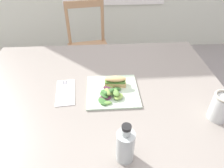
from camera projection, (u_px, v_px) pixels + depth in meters
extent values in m
cube|color=gray|center=(99.00, 91.00, 1.09)|extent=(1.34, 1.02, 0.03)
cube|color=tan|center=(25.00, 95.00, 1.63)|extent=(0.07, 0.07, 0.71)
cube|color=tan|center=(172.00, 89.00, 1.69)|extent=(0.07, 0.07, 0.71)
cylinder|color=tan|center=(76.00, 82.00, 1.99)|extent=(0.03, 0.03, 0.43)
cylinder|color=tan|center=(110.00, 77.00, 2.06)|extent=(0.03, 0.03, 0.43)
cylinder|color=tan|center=(73.00, 63.00, 2.26)|extent=(0.03, 0.03, 0.43)
cylinder|color=tan|center=(103.00, 60.00, 2.32)|extent=(0.03, 0.03, 0.43)
cube|color=tan|center=(89.00, 51.00, 2.02)|extent=(0.46, 0.46, 0.02)
cylinder|color=tan|center=(68.00, 24.00, 1.99)|extent=(0.03, 0.03, 0.42)
cylinder|color=tan|center=(102.00, 21.00, 2.05)|extent=(0.03, 0.03, 0.42)
cube|color=tan|center=(84.00, 4.00, 1.91)|extent=(0.36, 0.09, 0.06)
cube|color=beige|center=(113.00, 91.00, 1.06)|extent=(0.26, 0.26, 0.01)
cube|color=#DBB270|center=(115.00, 84.00, 1.08)|extent=(0.11, 0.05, 0.02)
cube|color=#518438|center=(115.00, 81.00, 1.08)|extent=(0.11, 0.05, 0.01)
ellipsoid|color=#DBB270|center=(115.00, 79.00, 1.06)|extent=(0.12, 0.05, 0.02)
ellipsoid|color=#602D47|center=(105.00, 98.00, 1.00)|extent=(0.06, 0.03, 0.01)
ellipsoid|color=#84A84C|center=(108.00, 92.00, 1.00)|extent=(0.04, 0.06, 0.02)
ellipsoid|color=#3D7033|center=(118.00, 89.00, 1.05)|extent=(0.04, 0.03, 0.01)
ellipsoid|color=#3D7033|center=(105.00, 92.00, 1.02)|extent=(0.06, 0.05, 0.01)
ellipsoid|color=#4C2338|center=(110.00, 89.00, 1.03)|extent=(0.07, 0.06, 0.01)
ellipsoid|color=#6B9E47|center=(106.00, 103.00, 0.97)|extent=(0.06, 0.03, 0.01)
ellipsoid|color=#3D7033|center=(109.00, 91.00, 1.00)|extent=(0.07, 0.06, 0.02)
ellipsoid|color=#3D7033|center=(104.00, 95.00, 1.01)|extent=(0.06, 0.06, 0.02)
ellipsoid|color=#84A84C|center=(109.00, 87.00, 1.07)|extent=(0.06, 0.06, 0.02)
ellipsoid|color=#3D7033|center=(115.00, 91.00, 1.03)|extent=(0.04, 0.07, 0.01)
ellipsoid|color=#3D7033|center=(103.00, 101.00, 0.98)|extent=(0.06, 0.07, 0.01)
ellipsoid|color=#84A84C|center=(111.00, 92.00, 1.02)|extent=(0.06, 0.06, 0.01)
ellipsoid|color=#6B9E47|center=(116.00, 93.00, 1.01)|extent=(0.05, 0.06, 0.02)
ellipsoid|color=#84A84C|center=(118.00, 96.00, 1.01)|extent=(0.07, 0.07, 0.01)
cube|color=white|center=(65.00, 92.00, 1.06)|extent=(0.11, 0.21, 0.00)
cube|color=silver|center=(65.00, 94.00, 1.04)|extent=(0.03, 0.14, 0.00)
cube|color=silver|center=(65.00, 84.00, 1.11)|extent=(0.03, 0.05, 0.00)
cube|color=#38383D|center=(66.00, 82.00, 1.11)|extent=(0.01, 0.03, 0.00)
cube|color=#38383D|center=(65.00, 82.00, 1.11)|extent=(0.01, 0.03, 0.00)
cube|color=#38383D|center=(63.00, 83.00, 1.11)|extent=(0.01, 0.03, 0.00)
cylinder|color=black|center=(125.00, 150.00, 0.73)|extent=(0.06, 0.06, 0.09)
cylinder|color=#B2BCB7|center=(125.00, 147.00, 0.72)|extent=(0.07, 0.07, 0.13)
cylinder|color=#B2BCB7|center=(126.00, 132.00, 0.67)|extent=(0.03, 0.03, 0.03)
cylinder|color=black|center=(127.00, 127.00, 0.66)|extent=(0.03, 0.03, 0.01)
cylinder|color=#C67528|center=(220.00, 110.00, 0.89)|extent=(0.08, 0.08, 0.10)
cylinder|color=silver|center=(221.00, 108.00, 0.89)|extent=(0.09, 0.09, 0.12)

